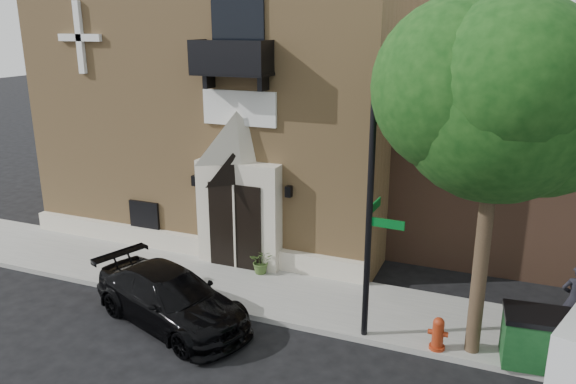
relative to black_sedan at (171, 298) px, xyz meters
The scene contains 10 objects.
ground 1.55m from the black_sedan, 36.84° to the left, with size 120.00×120.00×0.00m, color black.
sidewalk 3.21m from the black_sedan, 47.83° to the left, with size 42.00×3.00×0.15m, color gray.
church 9.82m from the black_sedan, 102.02° to the left, with size 12.20×11.01×9.30m.
street_tree_left 8.91m from the black_sedan, ahead, with size 4.97×4.38×7.77m.
black_sedan is the anchor object (origin of this frame).
street_sign 5.33m from the black_sedan, 12.62° to the left, with size 0.88×0.88×5.52m.
fire_hydrant 6.47m from the black_sedan, ahead, with size 0.45×0.36×0.78m.
dumpster 8.70m from the black_sedan, ahead, with size 1.91×1.20×1.19m.
planter 3.37m from the black_sedan, 72.54° to the left, with size 0.68×0.59×0.75m, color #47642C.
pedestrian_near 9.69m from the black_sedan, 17.52° to the left, with size 0.65×0.42×1.77m, color black.
Camera 1 is at (6.34, -11.40, 7.23)m, focal length 35.00 mm.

